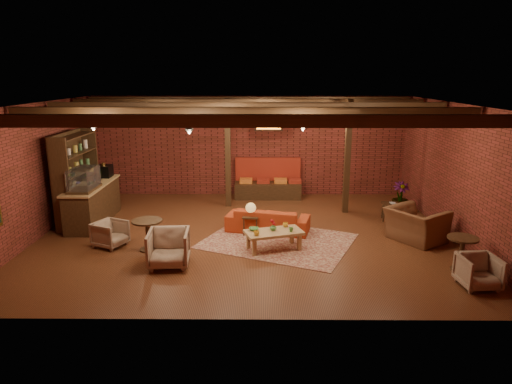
{
  "coord_description": "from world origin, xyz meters",
  "views": [
    {
      "loc": [
        0.34,
        -10.63,
        3.85
      ],
      "look_at": [
        0.25,
        0.2,
        1.05
      ],
      "focal_mm": 32.0,
      "sensor_mm": 36.0,
      "label": 1
    }
  ],
  "objects_px": {
    "side_table_book": "(390,205)",
    "armchair_far": "(479,270)",
    "round_table_right": "(462,248)",
    "armchair_right": "(417,219)",
    "plant_tall": "(403,168)",
    "coffee_table": "(273,233)",
    "armchair_b": "(169,246)",
    "round_table_left": "(148,230)",
    "side_table_lamp": "(251,210)",
    "armchair_a": "(110,233)",
    "sofa": "(268,220)"
  },
  "relations": [
    {
      "from": "side_table_book",
      "to": "coffee_table",
      "type": "bearing_deg",
      "value": -146.0
    },
    {
      "from": "round_table_left",
      "to": "armchair_b",
      "type": "bearing_deg",
      "value": -53.49
    },
    {
      "from": "coffee_table",
      "to": "armchair_b",
      "type": "bearing_deg",
      "value": -157.1
    },
    {
      "from": "side_table_book",
      "to": "armchair_far",
      "type": "relative_size",
      "value": 0.72
    },
    {
      "from": "sofa",
      "to": "plant_tall",
      "type": "relative_size",
      "value": 0.8
    },
    {
      "from": "armchair_a",
      "to": "plant_tall",
      "type": "xyz_separation_m",
      "value": [
        7.5,
        2.85,
        0.96
      ]
    },
    {
      "from": "armchair_right",
      "to": "armchair_far",
      "type": "height_order",
      "value": "armchair_right"
    },
    {
      "from": "coffee_table",
      "to": "plant_tall",
      "type": "height_order",
      "value": "plant_tall"
    },
    {
      "from": "armchair_b",
      "to": "sofa",
      "type": "bearing_deg",
      "value": 42.55
    },
    {
      "from": "armchair_a",
      "to": "armchair_right",
      "type": "height_order",
      "value": "armchair_right"
    },
    {
      "from": "round_table_left",
      "to": "armchair_a",
      "type": "xyz_separation_m",
      "value": [
        -0.93,
        0.23,
        -0.15
      ]
    },
    {
      "from": "round_table_right",
      "to": "side_table_book",
      "type": "bearing_deg",
      "value": 99.33
    },
    {
      "from": "coffee_table",
      "to": "round_table_right",
      "type": "bearing_deg",
      "value": -16.3
    },
    {
      "from": "coffee_table",
      "to": "round_table_right",
      "type": "relative_size",
      "value": 2.0
    },
    {
      "from": "sofa",
      "to": "coffee_table",
      "type": "xyz_separation_m",
      "value": [
        0.1,
        -1.26,
        0.09
      ]
    },
    {
      "from": "round_table_left",
      "to": "armchair_right",
      "type": "xyz_separation_m",
      "value": [
        6.22,
        0.66,
        0.05
      ]
    },
    {
      "from": "armchair_far",
      "to": "armchair_a",
      "type": "bearing_deg",
      "value": 160.59
    },
    {
      "from": "side_table_lamp",
      "to": "side_table_book",
      "type": "xyz_separation_m",
      "value": [
        3.74,
        1.15,
        -0.18
      ]
    },
    {
      "from": "side_table_book",
      "to": "armchair_far",
      "type": "bearing_deg",
      "value": -82.41
    },
    {
      "from": "coffee_table",
      "to": "armchair_right",
      "type": "height_order",
      "value": "armchair_right"
    },
    {
      "from": "round_table_left",
      "to": "armchair_a",
      "type": "distance_m",
      "value": 0.97
    },
    {
      "from": "sofa",
      "to": "armchair_far",
      "type": "height_order",
      "value": "armchair_far"
    },
    {
      "from": "sofa",
      "to": "coffee_table",
      "type": "relative_size",
      "value": 1.46
    },
    {
      "from": "armchair_a",
      "to": "armchair_far",
      "type": "relative_size",
      "value": 0.97
    },
    {
      "from": "armchair_a",
      "to": "side_table_lamp",
      "type": "bearing_deg",
      "value": -50.52
    },
    {
      "from": "sofa",
      "to": "armchair_right",
      "type": "bearing_deg",
      "value": -176.98
    },
    {
      "from": "side_table_lamp",
      "to": "plant_tall",
      "type": "bearing_deg",
      "value": 24.98
    },
    {
      "from": "armchair_right",
      "to": "plant_tall",
      "type": "distance_m",
      "value": 2.57
    },
    {
      "from": "sofa",
      "to": "round_table_right",
      "type": "height_order",
      "value": "round_table_right"
    },
    {
      "from": "side_table_lamp",
      "to": "armchair_b",
      "type": "bearing_deg",
      "value": -130.39
    },
    {
      "from": "side_table_lamp",
      "to": "armchair_far",
      "type": "xyz_separation_m",
      "value": [
        4.28,
        -2.88,
        -0.28
      ]
    },
    {
      "from": "armchair_a",
      "to": "armchair_far",
      "type": "bearing_deg",
      "value": -80.54
    },
    {
      "from": "sofa",
      "to": "round_table_left",
      "type": "xyz_separation_m",
      "value": [
        -2.72,
        -1.32,
        0.18
      ]
    },
    {
      "from": "armchair_a",
      "to": "side_table_book",
      "type": "relative_size",
      "value": 1.34
    },
    {
      "from": "round_table_left",
      "to": "plant_tall",
      "type": "distance_m",
      "value": 7.3
    },
    {
      "from": "coffee_table",
      "to": "armchair_b",
      "type": "height_order",
      "value": "armchair_b"
    },
    {
      "from": "sofa",
      "to": "coffee_table",
      "type": "bearing_deg",
      "value": 108.12
    },
    {
      "from": "armchair_a",
      "to": "plant_tall",
      "type": "height_order",
      "value": "plant_tall"
    },
    {
      "from": "armchair_far",
      "to": "plant_tall",
      "type": "xyz_separation_m",
      "value": [
        0.0,
        4.88,
        0.95
      ]
    },
    {
      "from": "armchair_b",
      "to": "plant_tall",
      "type": "bearing_deg",
      "value": 29.86
    },
    {
      "from": "armchair_right",
      "to": "round_table_left",
      "type": "bearing_deg",
      "value": 61.52
    },
    {
      "from": "coffee_table",
      "to": "armchair_far",
      "type": "xyz_separation_m",
      "value": [
        3.76,
        -1.86,
        -0.05
      ]
    },
    {
      "from": "coffee_table",
      "to": "side_table_book",
      "type": "bearing_deg",
      "value": 34.0
    },
    {
      "from": "sofa",
      "to": "armchair_far",
      "type": "relative_size",
      "value": 3.01
    },
    {
      "from": "round_table_right",
      "to": "armchair_far",
      "type": "xyz_separation_m",
      "value": [
        0.0,
        -0.76,
        -0.13
      ]
    },
    {
      "from": "armchair_right",
      "to": "sofa",
      "type": "bearing_deg",
      "value": 44.8
    },
    {
      "from": "sofa",
      "to": "armchair_right",
      "type": "height_order",
      "value": "armchair_right"
    },
    {
      "from": "side_table_lamp",
      "to": "plant_tall",
      "type": "distance_m",
      "value": 4.77
    },
    {
      "from": "round_table_left",
      "to": "plant_tall",
      "type": "bearing_deg",
      "value": 25.13
    },
    {
      "from": "round_table_left",
      "to": "plant_tall",
      "type": "xyz_separation_m",
      "value": [
        6.57,
        3.08,
        0.81
      ]
    }
  ]
}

